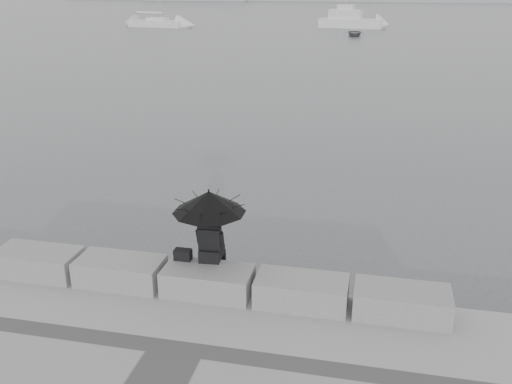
% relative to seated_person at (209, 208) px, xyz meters
% --- Properties ---
extents(ground, '(360.00, 360.00, 0.00)m').
position_rel_seated_person_xyz_m(ground, '(0.04, 0.11, -2.03)').
color(ground, '#4A4D4F').
rests_on(ground, ground).
extents(stone_block_far_left, '(1.60, 0.80, 0.50)m').
position_rel_seated_person_xyz_m(stone_block_far_left, '(-3.36, -0.34, -1.28)').
color(stone_block_far_left, slate).
rests_on(stone_block_far_left, promenade).
extents(stone_block_left, '(1.60, 0.80, 0.50)m').
position_rel_seated_person_xyz_m(stone_block_left, '(-1.66, -0.34, -1.28)').
color(stone_block_left, slate).
rests_on(stone_block_left, promenade).
extents(stone_block_centre, '(1.60, 0.80, 0.50)m').
position_rel_seated_person_xyz_m(stone_block_centre, '(0.04, -0.34, -1.28)').
color(stone_block_centre, slate).
rests_on(stone_block_centre, promenade).
extents(stone_block_right, '(1.60, 0.80, 0.50)m').
position_rel_seated_person_xyz_m(stone_block_right, '(1.74, -0.34, -1.28)').
color(stone_block_right, slate).
rests_on(stone_block_right, promenade).
extents(stone_block_far_right, '(1.60, 0.80, 0.50)m').
position_rel_seated_person_xyz_m(stone_block_far_right, '(3.44, -0.34, -1.28)').
color(stone_block_far_right, slate).
rests_on(stone_block_far_right, promenade).
extents(seated_person, '(1.33, 1.33, 1.39)m').
position_rel_seated_person_xyz_m(seated_person, '(0.00, 0.00, 0.00)').
color(seated_person, black).
rests_on(seated_person, stone_block_centre).
extents(bag, '(0.32, 0.18, 0.20)m').
position_rel_seated_person_xyz_m(bag, '(-0.50, -0.09, -0.93)').
color(bag, black).
rests_on(bag, stone_block_centre).
extents(sailboat_left, '(7.56, 3.32, 12.90)m').
position_rel_seated_person_xyz_m(sailboat_left, '(-25.86, 62.78, -1.50)').
color(sailboat_left, white).
rests_on(sailboat_left, ground).
extents(motor_cruiser, '(8.27, 3.88, 4.50)m').
position_rel_seated_person_xyz_m(motor_cruiser, '(-1.43, 66.88, -1.14)').
color(motor_cruiser, white).
rests_on(motor_cruiser, ground).
extents(dinghy, '(3.42, 1.67, 0.56)m').
position_rel_seated_person_xyz_m(dinghy, '(-0.41, 55.85, -1.75)').
color(dinghy, slate).
rests_on(dinghy, ground).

